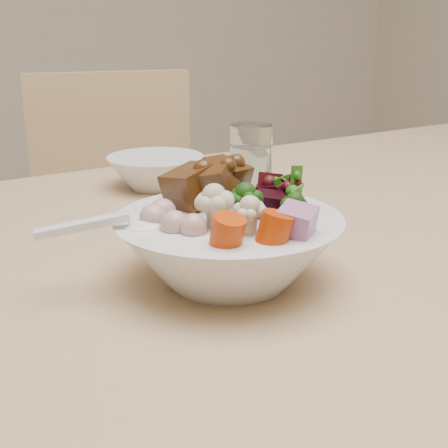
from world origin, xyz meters
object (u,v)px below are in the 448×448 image
object	(u,v)px
chair_far	(123,235)
food_bowl	(229,244)
water_glass	(251,164)
side_bowl	(156,172)
dining_table	(407,240)

from	to	relation	value
chair_far	food_bowl	distance (m)	0.92
water_glass	side_bowl	size ratio (longest dim) A/B	0.71
side_bowl	water_glass	bearing A→B (deg)	-47.21
chair_far	water_glass	size ratio (longest dim) A/B	7.81
dining_table	side_bowl	distance (m)	0.43
dining_table	water_glass	xyz separation A→B (m)	(-0.23, 0.11, 0.13)
chair_far	water_glass	distance (m)	0.66
chair_far	side_bowl	size ratio (longest dim) A/B	5.57
food_bowl	side_bowl	distance (m)	0.40
chair_far	side_bowl	world-z (taller)	chair_far
dining_table	chair_far	size ratio (longest dim) A/B	1.87
dining_table	water_glass	world-z (taller)	water_glass
chair_far	food_bowl	xyz separation A→B (m)	(-0.15, -0.86, 0.28)
water_glass	side_bowl	world-z (taller)	water_glass
food_bowl	side_bowl	xyz separation A→B (m)	(0.07, 0.40, -0.01)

